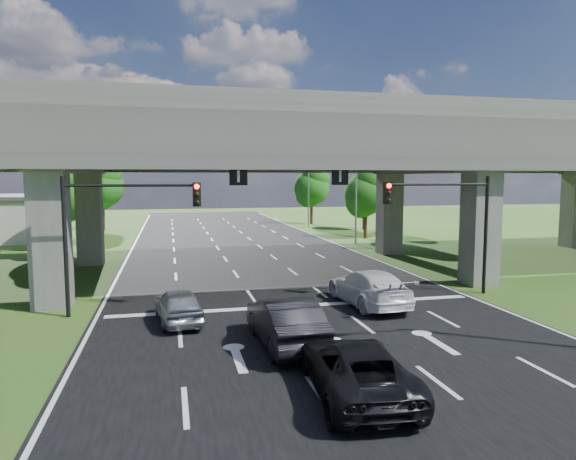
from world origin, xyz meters
name	(u,v)px	position (x,y,z in m)	size (l,w,h in m)	color
ground	(319,328)	(0.00, 0.00, 0.00)	(160.00, 160.00, 0.00)	#284C18
road	(271,279)	(0.00, 10.00, 0.01)	(18.00, 120.00, 0.03)	black
overpass	(264,145)	(0.00, 12.00, 7.92)	(80.00, 15.00, 10.00)	#3A3735
signal_right	(448,213)	(7.82, 3.94, 4.19)	(5.76, 0.54, 6.00)	black
signal_left	(118,219)	(-7.82, 3.94, 4.19)	(5.76, 0.54, 6.00)	black
streetlight_far	(352,179)	(10.10, 24.00, 5.85)	(3.38, 0.25, 10.00)	gray
streetlight_beyond	(305,178)	(10.10, 40.00, 5.85)	(3.38, 0.25, 10.00)	gray
tree_left_near	(65,191)	(-13.95, 26.00, 4.82)	(4.50, 4.50, 7.80)	black
tree_left_mid	(48,196)	(-16.95, 34.00, 4.17)	(3.91, 3.90, 6.76)	black
tree_left_far	(103,185)	(-12.95, 42.00, 5.14)	(4.80, 4.80, 8.32)	black
tree_right_near	(366,192)	(13.05, 28.00, 4.50)	(4.20, 4.20, 7.28)	black
tree_right_mid	(365,193)	(16.05, 36.00, 4.17)	(3.91, 3.90, 6.76)	black
tree_right_far	(312,186)	(12.05, 44.00, 4.82)	(4.50, 4.50, 7.80)	black
car_silver	(179,305)	(-5.40, 2.04, 0.73)	(1.66, 4.13, 1.41)	#A1A5A9
car_dark	(285,322)	(-1.80, -1.84, 0.89)	(1.82, 5.22, 1.72)	black
car_white	(369,287)	(3.28, 3.00, 0.85)	(2.28, 5.62, 1.63)	silver
car_trailing	(357,369)	(-0.81, -6.30, 0.77)	(2.44, 5.29, 1.47)	black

